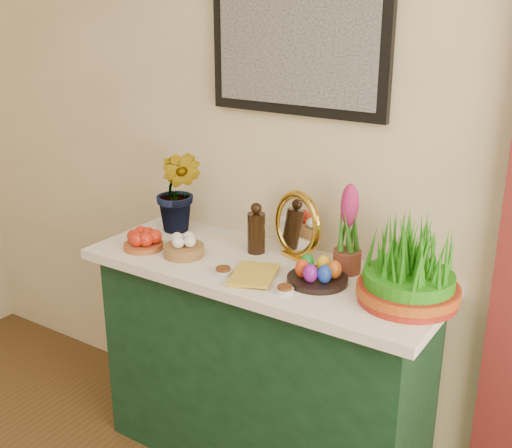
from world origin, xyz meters
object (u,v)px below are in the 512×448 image
at_px(sideboard, 263,370).
at_px(hyacinth_green, 178,177).
at_px(wheatgrass_sabzeh, 410,267).
at_px(book, 233,272).
at_px(mirror, 297,226).

relative_size(sideboard, hyacinth_green, 2.69).
xyz_separation_m(hyacinth_green, wheatgrass_sabzeh, (1.07, -0.11, -0.12)).
height_order(hyacinth_green, book, hyacinth_green).
distance_m(mirror, book, 0.33).
bearing_deg(wheatgrass_sabzeh, hyacinth_green, 174.22).
distance_m(sideboard, wheatgrass_sabzeh, 0.82).
bearing_deg(sideboard, book, -104.86).
relative_size(sideboard, mirror, 4.83).
bearing_deg(hyacinth_green, sideboard, -26.63).
relative_size(mirror, book, 1.31).
bearing_deg(hyacinth_green, wheatgrass_sabzeh, -19.62).
xyz_separation_m(hyacinth_green, book, (0.46, -0.26, -0.23)).
xyz_separation_m(sideboard, hyacinth_green, (-0.50, 0.11, 0.71)).
height_order(hyacinth_green, wheatgrass_sabzeh, hyacinth_green).
distance_m(hyacinth_green, book, 0.58).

